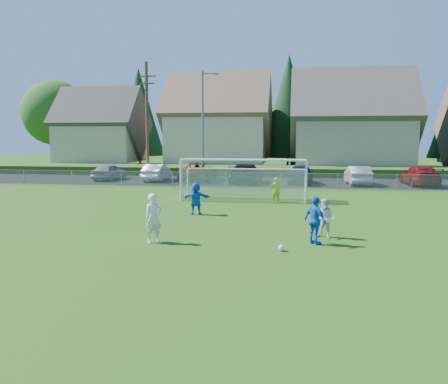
{
  "coord_description": "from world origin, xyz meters",
  "views": [
    {
      "loc": [
        3.07,
        -12.12,
        3.8
      ],
      "look_at": [
        0.0,
        8.0,
        1.4
      ],
      "focal_mm": 38.0,
      "sensor_mm": 36.0,
      "label": 1
    }
  ],
  "objects_px": {
    "player_blue_a": "(315,221)",
    "car_g": "(420,176)",
    "player_white_a": "(154,218)",
    "car_c": "(198,172)",
    "goalkeeper": "(276,190)",
    "player_blue_b": "(196,198)",
    "car_d": "(246,173)",
    "car_f": "(358,175)",
    "car_a": "(109,172)",
    "soccer_ball": "(281,248)",
    "car_b": "(157,172)",
    "player_white_b": "(325,218)",
    "soccer_goal": "(244,173)",
    "car_e": "(301,174)"
  },
  "relations": [
    {
      "from": "player_blue_a",
      "to": "car_g",
      "type": "xyz_separation_m",
      "value": [
        8.8,
        21.75,
        -0.09
      ]
    },
    {
      "from": "player_white_a",
      "to": "car_c",
      "type": "xyz_separation_m",
      "value": [
        -3.21,
        23.25,
        -0.11
      ]
    },
    {
      "from": "goalkeeper",
      "to": "car_c",
      "type": "xyz_separation_m",
      "value": [
        -7.09,
        12.0,
        0.06
      ]
    },
    {
      "from": "player_blue_b",
      "to": "car_d",
      "type": "bearing_deg",
      "value": -103.96
    },
    {
      "from": "player_blue_b",
      "to": "car_c",
      "type": "height_order",
      "value": "player_blue_b"
    },
    {
      "from": "player_blue_a",
      "to": "car_f",
      "type": "relative_size",
      "value": 0.38
    },
    {
      "from": "player_blue_b",
      "to": "car_f",
      "type": "height_order",
      "value": "player_blue_b"
    },
    {
      "from": "player_blue_a",
      "to": "player_white_a",
      "type": "bearing_deg",
      "value": 53.85
    },
    {
      "from": "car_c",
      "to": "car_g",
      "type": "xyz_separation_m",
      "value": [
        17.73,
        -0.92,
        -0.02
      ]
    },
    {
      "from": "car_a",
      "to": "soccer_ball",
      "type": "bearing_deg",
      "value": 128.48
    },
    {
      "from": "goalkeeper",
      "to": "car_a",
      "type": "distance_m",
      "value": 19.13
    },
    {
      "from": "car_b",
      "to": "car_c",
      "type": "bearing_deg",
      "value": -176.51
    },
    {
      "from": "goalkeeper",
      "to": "car_f",
      "type": "xyz_separation_m",
      "value": [
        5.95,
        10.99,
        0.01
      ]
    },
    {
      "from": "car_c",
      "to": "player_white_a",
      "type": "bearing_deg",
      "value": 96.9
    },
    {
      "from": "player_blue_b",
      "to": "car_b",
      "type": "xyz_separation_m",
      "value": [
        -7.0,
        16.71,
        -0.06
      ]
    },
    {
      "from": "player_white_b",
      "to": "player_blue_a",
      "type": "height_order",
      "value": "player_blue_a"
    },
    {
      "from": "car_a",
      "to": "car_f",
      "type": "distance_m",
      "value": 20.99
    },
    {
      "from": "player_white_a",
      "to": "car_g",
      "type": "bearing_deg",
      "value": 16.72
    },
    {
      "from": "player_blue_b",
      "to": "car_b",
      "type": "distance_m",
      "value": 18.11
    },
    {
      "from": "player_blue_a",
      "to": "car_g",
      "type": "relative_size",
      "value": 0.32
    },
    {
      "from": "player_blue_a",
      "to": "soccer_goal",
      "type": "relative_size",
      "value": 0.23
    },
    {
      "from": "car_c",
      "to": "player_white_b",
      "type": "bearing_deg",
      "value": 112.47
    },
    {
      "from": "player_white_b",
      "to": "car_c",
      "type": "distance_m",
      "value": 23.49
    },
    {
      "from": "soccer_goal",
      "to": "goalkeeper",
      "type": "bearing_deg",
      "value": -21.52
    },
    {
      "from": "car_e",
      "to": "player_blue_a",
      "type": "bearing_deg",
      "value": 94.52
    },
    {
      "from": "soccer_ball",
      "to": "player_white_a",
      "type": "relative_size",
      "value": 0.12
    },
    {
      "from": "soccer_ball",
      "to": "car_c",
      "type": "xyz_separation_m",
      "value": [
        -7.79,
        23.88,
        0.67
      ]
    },
    {
      "from": "soccer_ball",
      "to": "player_white_a",
      "type": "height_order",
      "value": "player_white_a"
    },
    {
      "from": "car_b",
      "to": "car_g",
      "type": "distance_m",
      "value": 21.32
    },
    {
      "from": "player_blue_b",
      "to": "car_e",
      "type": "bearing_deg",
      "value": -119.25
    },
    {
      "from": "player_blue_b",
      "to": "car_g",
      "type": "distance_m",
      "value": 21.53
    },
    {
      "from": "car_c",
      "to": "car_e",
      "type": "distance_m",
      "value": 8.66
    },
    {
      "from": "player_blue_a",
      "to": "car_a",
      "type": "bearing_deg",
      "value": -5.06
    },
    {
      "from": "player_white_a",
      "to": "car_f",
      "type": "height_order",
      "value": "player_white_a"
    },
    {
      "from": "goalkeeper",
      "to": "car_b",
      "type": "relative_size",
      "value": 0.33
    },
    {
      "from": "car_b",
      "to": "soccer_goal",
      "type": "height_order",
      "value": "soccer_goal"
    },
    {
      "from": "player_white_a",
      "to": "car_b",
      "type": "xyz_separation_m",
      "value": [
        -6.79,
        22.95,
        -0.16
      ]
    },
    {
      "from": "player_blue_b",
      "to": "soccer_ball",
      "type": "bearing_deg",
      "value": 111.09
    },
    {
      "from": "player_blue_a",
      "to": "player_blue_b",
      "type": "relative_size",
      "value": 1.08
    },
    {
      "from": "car_b",
      "to": "car_f",
      "type": "distance_m",
      "value": 16.63
    },
    {
      "from": "player_blue_a",
      "to": "car_e",
      "type": "relative_size",
      "value": 0.37
    },
    {
      "from": "player_white_a",
      "to": "car_b",
      "type": "height_order",
      "value": "player_white_a"
    },
    {
      "from": "goalkeeper",
      "to": "car_a",
      "type": "relative_size",
      "value": 0.34
    },
    {
      "from": "car_b",
      "to": "car_d",
      "type": "xyz_separation_m",
      "value": [
        7.74,
        -0.48,
        0.05
      ]
    },
    {
      "from": "soccer_ball",
      "to": "car_e",
      "type": "height_order",
      "value": "car_e"
    },
    {
      "from": "car_e",
      "to": "car_g",
      "type": "distance_m",
      "value": 9.11
    },
    {
      "from": "player_white_a",
      "to": "car_f",
      "type": "bearing_deg",
      "value": 25.91
    },
    {
      "from": "soccer_ball",
      "to": "soccer_goal",
      "type": "relative_size",
      "value": 0.03
    },
    {
      "from": "car_d",
      "to": "car_e",
      "type": "bearing_deg",
      "value": -178.46
    },
    {
      "from": "car_a",
      "to": "car_c",
      "type": "relative_size",
      "value": 0.75
    }
  ]
}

